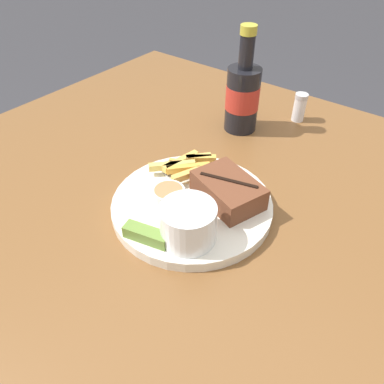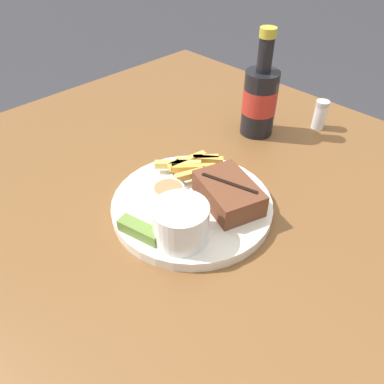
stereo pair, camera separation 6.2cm
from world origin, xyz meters
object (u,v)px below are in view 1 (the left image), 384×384
Objects in this scene: coleslaw_cup at (188,222)px; dinner_plate at (192,205)px; steak_portion at (228,190)px; pickle_spear at (149,236)px; dipping_sauce_cup at (169,196)px; salt_shaker at (300,107)px; beer_bottle at (243,95)px; fork_utensil at (172,178)px.

dinner_plate is at bearing 123.97° from coleslaw_cup.
steak_portion is 0.16m from pickle_spear.
steak_portion is at bearing 45.10° from dipping_sauce_cup.
dipping_sauce_cup is at bearing 110.52° from pickle_spear.
salt_shaker is at bearing 95.10° from coleslaw_cup.
beer_bottle reaches higher than coleslaw_cup.
fork_utensil is 0.58× the size of beer_bottle.
pickle_spear is 0.33× the size of beer_bottle.
dinner_plate is 0.07m from fork_utensil.
beer_bottle is at bearing 100.20° from dipping_sauce_cup.
pickle_spear is (-0.04, -0.04, -0.02)m from coleslaw_cup.
steak_portion is 0.36m from salt_shaker.
steak_portion is at bearing 42.97° from dinner_plate.
dipping_sauce_cup reaches higher than dinner_plate.
dipping_sauce_cup reaches higher than pickle_spear.
coleslaw_cup reaches higher than pickle_spear.
dipping_sauce_cup is at bearing -94.18° from salt_shaker.
salt_shaker is (0.09, 0.11, -0.05)m from beer_bottle.
salt_shaker is at bearing 52.74° from beer_bottle.
coleslaw_cup is at bearing -29.08° from dipping_sauce_cup.
beer_bottle is (-0.13, 0.24, 0.04)m from steak_portion.
dipping_sauce_cup is at bearing -79.80° from beer_bottle.
coleslaw_cup is at bearing -69.90° from beer_bottle.
coleslaw_cup is at bearing 44.52° from pickle_spear.
beer_bottle is at bearing -127.26° from salt_shaker.
steak_portion is 1.04× the size of fork_utensil.
fork_utensil is at bearing -100.84° from salt_shaker.
coleslaw_cup is (0.00, -0.11, 0.01)m from steak_portion.
pickle_spear reaches higher than dinner_plate.
salt_shaker reaches higher than fork_utensil.
salt_shaker is (0.07, 0.37, 0.01)m from fork_utensil.
dinner_plate is 0.07m from steak_portion.
fork_utensil is (-0.11, -0.02, -0.02)m from steak_portion.
pickle_spear is at bearing -41.40° from fork_utensil.
coleslaw_cup is 0.37m from beer_bottle.
beer_bottle reaches higher than fork_utensil.
pickle_spear is at bearing -135.48° from coleslaw_cup.
steak_portion reaches higher than pickle_spear.
fork_utensil is (-0.11, 0.09, -0.03)m from coleslaw_cup.
dipping_sauce_cup is at bearing -32.57° from fork_utensil.
pickle_spear is at bearing -77.57° from beer_bottle.
coleslaw_cup is 0.06m from pickle_spear.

